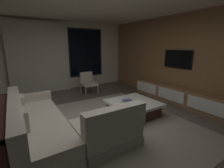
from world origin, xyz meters
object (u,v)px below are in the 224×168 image
sectional_couch (55,126)px  book_stack_on_coffee_table (127,101)px  mounted_tv (178,59)px  coffee_table (133,108)px  accent_chair_near_window (88,82)px  media_console (176,95)px

sectional_couch → book_stack_on_coffee_table: 1.79m
sectional_couch → mounted_tv: size_ratio=2.61×
book_stack_on_coffee_table → mounted_tv: bearing=4.0°
sectional_couch → coffee_table: size_ratio=2.16×
book_stack_on_coffee_table → accent_chair_near_window: 2.44m
sectional_couch → accent_chair_near_window: (1.80, 2.58, 0.14)m
sectional_couch → mounted_tv: 4.00m
accent_chair_near_window → mounted_tv: (2.05, -2.29, 0.92)m
coffee_table → accent_chair_near_window: (-0.16, 2.47, 0.25)m
accent_chair_near_window → mounted_tv: size_ratio=0.82×
accent_chair_near_window → mounted_tv: 3.21m
sectional_couch → mounted_tv: bearing=4.3°
book_stack_on_coffee_table → media_console: media_console is taller
sectional_couch → coffee_table: (1.96, 0.11, -0.10)m
coffee_table → media_console: 1.71m
book_stack_on_coffee_table → accent_chair_near_window: bearing=89.6°
sectional_couch → accent_chair_near_window: size_ratio=3.21×
sectional_couch → mounted_tv: mounted_tv is taller
mounted_tv → media_console: bearing=-132.4°
coffee_table → media_console: media_console is taller
book_stack_on_coffee_table → media_console: size_ratio=0.10×
sectional_couch → accent_chair_near_window: 3.15m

